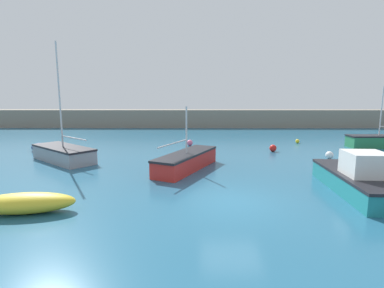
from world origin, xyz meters
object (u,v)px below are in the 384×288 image
object	(u,v)px
sailboat_tall_mast	(63,153)
mooring_buoy_red	(273,148)
mooring_buoy_yellow	(297,141)
rowboat_white_midwater	(25,203)
sailboat_short_mast	(378,141)
mooring_buoy_white	(329,155)
mooring_buoy_pink	(190,143)
dinghy_near_pier	(39,147)
sailboat_twin_hulled	(186,161)
cabin_cruiser_white	(360,179)

from	to	relation	value
sailboat_tall_mast	mooring_buoy_red	distance (m)	15.09
mooring_buoy_yellow	rowboat_white_midwater	bearing A→B (deg)	-133.73
rowboat_white_midwater	mooring_buoy_yellow	distance (m)	22.61
sailboat_short_mast	mooring_buoy_white	distance (m)	7.61
mooring_buoy_yellow	mooring_buoy_white	bearing A→B (deg)	-91.05
rowboat_white_midwater	sailboat_short_mast	world-z (taller)	sailboat_short_mast
rowboat_white_midwater	mooring_buoy_yellow	xyz separation A→B (m)	(15.63, 16.34, -0.20)
sailboat_short_mast	mooring_buoy_pink	bearing A→B (deg)	-4.03
dinghy_near_pier	mooring_buoy_pink	distance (m)	12.07
sailboat_twin_hulled	cabin_cruiser_white	bearing A→B (deg)	-93.15
mooring_buoy_white	dinghy_near_pier	bearing A→B (deg)	171.99
sailboat_short_mast	sailboat_twin_hulled	xyz separation A→B (m)	(-15.78, -7.56, -0.02)
mooring_buoy_white	mooring_buoy_yellow	bearing A→B (deg)	88.95
sailboat_short_mast	mooring_buoy_red	distance (m)	9.45
mooring_buoy_pink	mooring_buoy_red	size ratio (longest dim) A/B	0.94
mooring_buoy_pink	mooring_buoy_yellow	world-z (taller)	mooring_buoy_pink
dinghy_near_pier	mooring_buoy_pink	size ratio (longest dim) A/B	4.99
mooring_buoy_red	sailboat_twin_hulled	bearing A→B (deg)	-139.31
mooring_buoy_yellow	mooring_buoy_white	distance (m)	6.73
sailboat_twin_hulled	mooring_buoy_yellow	bearing A→B (deg)	-19.76
cabin_cruiser_white	dinghy_near_pier	bearing A→B (deg)	65.24
sailboat_short_mast	sailboat_tall_mast	distance (m)	24.54
cabin_cruiser_white	mooring_buoy_pink	xyz separation A→B (m)	(-7.69, 12.58, -0.39)
rowboat_white_midwater	sailboat_twin_hulled	bearing A→B (deg)	-139.49
rowboat_white_midwater	mooring_buoy_pink	bearing A→B (deg)	-119.74
cabin_cruiser_white	mooring_buoy_white	size ratio (longest dim) A/B	11.45
rowboat_white_midwater	sailboat_short_mast	size ratio (longest dim) A/B	0.75
sailboat_twin_hulled	mooring_buoy_white	bearing A→B (deg)	-47.32
rowboat_white_midwater	sailboat_twin_hulled	world-z (taller)	sailboat_twin_hulled
mooring_buoy_yellow	mooring_buoy_white	xyz separation A→B (m)	(-0.12, -6.73, 0.08)
mooring_buoy_white	sailboat_twin_hulled	bearing A→B (deg)	-162.88
rowboat_white_midwater	dinghy_near_pier	bearing A→B (deg)	-72.98
rowboat_white_midwater	cabin_cruiser_white	xyz separation A→B (m)	(13.57, 2.36, 0.26)
rowboat_white_midwater	mooring_buoy_red	world-z (taller)	rowboat_white_midwater
mooring_buoy_yellow	mooring_buoy_white	world-z (taller)	mooring_buoy_white
mooring_buoy_pink	sailboat_tall_mast	bearing A→B (deg)	-143.14
mooring_buoy_red	sailboat_short_mast	bearing A→B (deg)	11.83
sailboat_short_mast	mooring_buoy_pink	xyz separation A→B (m)	(-15.70, 0.77, -0.27)
dinghy_near_pier	mooring_buoy_yellow	xyz separation A→B (m)	(21.59, 3.71, -0.10)
mooring_buoy_yellow	mooring_buoy_red	xyz separation A→B (m)	(-3.29, -4.10, 0.09)
rowboat_white_midwater	cabin_cruiser_white	bearing A→B (deg)	-178.39
sailboat_tall_mast	dinghy_near_pier	bearing A→B (deg)	-6.48
mooring_buoy_red	mooring_buoy_white	distance (m)	4.12
rowboat_white_midwater	mooring_buoy_pink	xyz separation A→B (m)	(5.88, 14.95, -0.12)
cabin_cruiser_white	mooring_buoy_red	distance (m)	9.96
sailboat_twin_hulled	mooring_buoy_yellow	world-z (taller)	sailboat_twin_hulled
rowboat_white_midwater	cabin_cruiser_white	distance (m)	13.78
mooring_buoy_red	mooring_buoy_white	bearing A→B (deg)	-39.75
rowboat_white_midwater	mooring_buoy_red	xyz separation A→B (m)	(12.34, 12.24, -0.11)
rowboat_white_midwater	sailboat_twin_hulled	distance (m)	8.80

